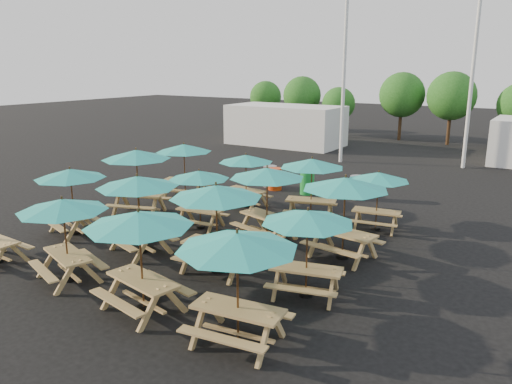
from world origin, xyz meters
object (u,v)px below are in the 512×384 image
Objects in this scene: picnic_unit_1 at (70,177)px; waste_bin_3 at (357,188)px; picnic_unit_4 at (63,209)px; waste_bin_1 at (275,179)px; picnic_unit_12 at (237,246)px; picnic_unit_15 at (378,179)px; picnic_unit_13 at (308,221)px; picnic_unit_6 at (199,178)px; picnic_unit_14 at (345,187)px; waste_bin_2 at (307,183)px; picnic_unit_3 at (184,150)px; picnic_unit_8 at (139,224)px; picnic_unit_2 at (136,158)px; picnic_unit_7 at (246,161)px; picnic_unit_10 at (267,176)px; waste_bin_0 at (270,176)px; picnic_unit_11 at (312,166)px; picnic_unit_5 at (137,185)px; picnic_unit_9 at (216,196)px.

waste_bin_3 is at bearing 73.17° from picnic_unit_1.
waste_bin_1 is (-0.44, 11.57, -1.48)m from picnic_unit_4.
picnic_unit_15 is (-0.11, 8.64, -0.32)m from picnic_unit_12.
picnic_unit_13 reaches higher than waste_bin_3.
waste_bin_1 is at bearing 91.22° from picnic_unit_1.
picnic_unit_6 is at bearing 127.20° from picnic_unit_12.
picnic_unit_14 is (5.33, 0.04, 0.35)m from picnic_unit_6.
picnic_unit_14 is (-0.23, 2.83, 0.21)m from picnic_unit_13.
picnic_unit_15 is 2.37× the size of waste_bin_2.
picnic_unit_8 is at bearing -69.90° from picnic_unit_3.
picnic_unit_12 reaches higher than picnic_unit_4.
picnic_unit_4 is 6.27m from picnic_unit_13.
picnic_unit_7 is (2.86, 3.10, -0.33)m from picnic_unit_2.
picnic_unit_8 is at bearing -81.70° from waste_bin_2.
waste_bin_3 is (0.46, 12.18, -1.63)m from picnic_unit_8.
waste_bin_3 is at bearing 27.83° from picnic_unit_2.
picnic_unit_6 is 0.79× the size of picnic_unit_10.
picnic_unit_6 is at bearing -157.94° from picnic_unit_10.
picnic_unit_6 is at bearing -84.43° from waste_bin_1.
picnic_unit_2 is 1.12× the size of picnic_unit_4.
picnic_unit_4 is 1.22× the size of picnic_unit_15.
picnic_unit_3 reaches higher than picnic_unit_7.
picnic_unit_3 is at bearing 107.35° from picnic_unit_1.
picnic_unit_10 is 1.25× the size of picnic_unit_15.
waste_bin_0 is at bearing 111.11° from picnic_unit_13.
picnic_unit_7 is (0.02, 8.49, -0.10)m from picnic_unit_4.
picnic_unit_7 reaches higher than picnic_unit_15.
picnic_unit_2 is at bearing 172.40° from picnic_unit_6.
picnic_unit_4 is 1.02× the size of picnic_unit_14.
picnic_unit_11 is 3.84m from picnic_unit_14.
picnic_unit_5 is 1.10× the size of picnic_unit_12.
picnic_unit_12 reaches higher than picnic_unit_6.
waste_bin_2 is at bearing 119.07° from picnic_unit_10.
picnic_unit_15 is at bearing 83.57° from picnic_unit_12.
picnic_unit_6 is (3.02, -0.05, -0.40)m from picnic_unit_2.
picnic_unit_12 is (5.53, -8.65, 0.24)m from picnic_unit_7.
picnic_unit_14 is at bearing -97.63° from picnic_unit_15.
picnic_unit_6 is 0.85× the size of picnic_unit_12.
picnic_unit_1 is at bearing -102.72° from waste_bin_0.
waste_bin_2 is at bearing 2.40° from waste_bin_1.
picnic_unit_3 is 4.38m from picnic_unit_6.
picnic_unit_11 reaches higher than waste_bin_3.
picnic_unit_5 is at bearing -98.23° from picnic_unit_6.
waste_bin_2 is at bearing -170.34° from waste_bin_3.
picnic_unit_4 is 8.83m from picnic_unit_11.
picnic_unit_6 reaches higher than waste_bin_3.
picnic_unit_4 is 7.70m from picnic_unit_14.
picnic_unit_9 reaches higher than waste_bin_1.
picnic_unit_15 is at bearing -13.72° from picnic_unit_3.
picnic_unit_3 is at bearing 172.31° from picnic_unit_15.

